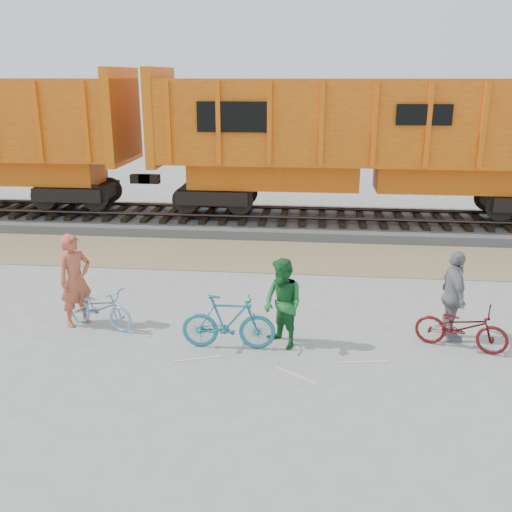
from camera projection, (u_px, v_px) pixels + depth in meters
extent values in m
plane|color=#9E9E99|center=(256.00, 342.00, 11.01)|extent=(120.00, 120.00, 0.00)
cube|color=#9B8360|center=(276.00, 256.00, 16.22)|extent=(120.00, 3.00, 0.02)
cube|color=slate|center=(284.00, 222.00, 19.50)|extent=(120.00, 4.00, 0.30)
cube|color=black|center=(100.00, 211.00, 20.08)|extent=(0.22, 2.60, 0.12)
cube|color=black|center=(284.00, 216.00, 19.44)|extent=(0.22, 2.60, 0.12)
cube|color=black|center=(480.00, 221.00, 18.79)|extent=(0.22, 2.60, 0.12)
cylinder|color=#382821|center=(283.00, 217.00, 18.72)|extent=(120.00, 0.12, 0.12)
cylinder|color=#382821|center=(285.00, 208.00, 20.08)|extent=(120.00, 0.12, 0.12)
cube|color=#D85E0D|center=(123.00, 116.00, 18.99)|extent=(0.30, 3.06, 3.10)
cube|color=black|center=(365.00, 201.00, 18.99)|extent=(11.20, 2.20, 0.80)
cube|color=orange|center=(367.00, 175.00, 18.74)|extent=(11.76, 1.65, 0.90)
cube|color=orange|center=(370.00, 121.00, 18.21)|extent=(14.00, 3.00, 2.60)
cube|color=#D85E0D|center=(161.00, 116.00, 18.86)|extent=(0.30, 3.06, 3.10)
cube|color=black|center=(233.00, 117.00, 17.07)|extent=(2.20, 0.04, 0.90)
imported|color=#70A1CB|center=(99.00, 308.00, 11.57)|extent=(1.68, 1.04, 0.84)
imported|color=#1C7186|center=(228.00, 322.00, 10.63)|extent=(1.78, 0.55, 1.06)
imported|color=#541011|center=(461.00, 327.00, 10.63)|extent=(1.77, 1.09, 0.88)
imported|color=#B95337|center=(75.00, 280.00, 11.55)|extent=(0.79, 0.84, 1.92)
imported|color=#1C652B|center=(283.00, 304.00, 10.62)|extent=(1.05, 1.05, 1.72)
imported|color=gray|center=(454.00, 296.00, 10.88)|extent=(0.55, 1.09, 1.79)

